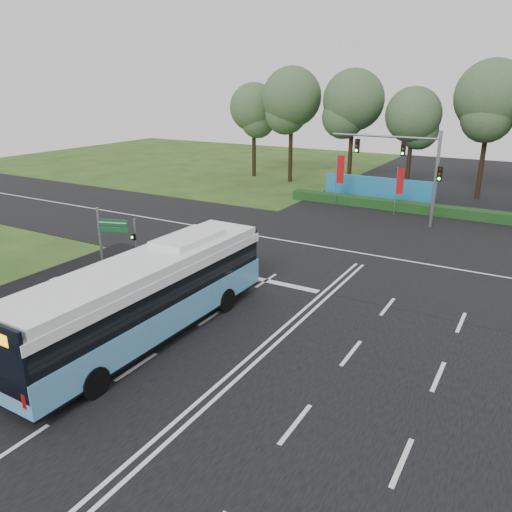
% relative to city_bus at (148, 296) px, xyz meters
% --- Properties ---
extents(ground, '(120.00, 120.00, 0.00)m').
position_rel_city_bus_xyz_m(ground, '(4.42, 2.91, -1.89)').
color(ground, '#244818').
rests_on(ground, ground).
extents(road_main, '(20.00, 120.00, 0.04)m').
position_rel_city_bus_xyz_m(road_main, '(4.42, 2.91, -1.87)').
color(road_main, black).
rests_on(road_main, ground).
extents(road_cross, '(120.00, 14.00, 0.05)m').
position_rel_city_bus_xyz_m(road_cross, '(4.42, 14.91, -1.87)').
color(road_cross, black).
rests_on(road_cross, ground).
extents(bike_path, '(5.00, 18.00, 0.06)m').
position_rel_city_bus_xyz_m(bike_path, '(-8.08, -0.09, -1.86)').
color(bike_path, black).
rests_on(bike_path, ground).
extents(kerb_strip, '(0.25, 18.00, 0.12)m').
position_rel_city_bus_xyz_m(kerb_strip, '(-5.68, -0.09, -1.83)').
color(kerb_strip, gray).
rests_on(kerb_strip, ground).
extents(city_bus, '(2.97, 13.11, 3.76)m').
position_rel_city_bus_xyz_m(city_bus, '(0.00, 0.00, 0.00)').
color(city_bus, '#5395C1').
rests_on(city_bus, ground).
extents(pedestrian_signal, '(0.29, 0.40, 3.11)m').
position_rel_city_bus_xyz_m(pedestrian_signal, '(-5.78, 5.46, -0.19)').
color(pedestrian_signal, gray).
rests_on(pedestrian_signal, ground).
extents(street_sign, '(1.56, 0.62, 4.20)m').
position_rel_city_bus_xyz_m(street_sign, '(-5.63, 3.27, 0.74)').
color(street_sign, gray).
rests_on(street_sign, ground).
extents(banner_flag_left, '(0.64, 0.21, 4.44)m').
position_rel_city_bus_xyz_m(banner_flag_left, '(-2.09, 26.56, 1.01)').
color(banner_flag_left, gray).
rests_on(banner_flag_left, ground).
extents(banner_flag_mid, '(0.58, 0.06, 3.89)m').
position_rel_city_bus_xyz_m(banner_flag_mid, '(3.29, 25.72, 0.67)').
color(banner_flag_mid, gray).
rests_on(banner_flag_mid, ground).
extents(traffic_light_gantry, '(8.41, 0.28, 7.00)m').
position_rel_city_bus_xyz_m(traffic_light_gantry, '(4.63, 23.41, 2.77)').
color(traffic_light_gantry, gray).
rests_on(traffic_light_gantry, ground).
extents(hedge, '(22.00, 1.20, 0.80)m').
position_rel_city_bus_xyz_m(hedge, '(4.42, 27.41, -1.49)').
color(hedge, '#143814').
rests_on(hedge, ground).
extents(blue_hoarding, '(10.00, 0.30, 2.20)m').
position_rel_city_bus_xyz_m(blue_hoarding, '(0.42, 29.91, -0.79)').
color(blue_hoarding, teal).
rests_on(blue_hoarding, ground).
extents(eucalyptus_row, '(40.28, 9.46, 12.24)m').
position_rel_city_bus_xyz_m(eucalyptus_row, '(1.80, 34.79, 6.46)').
color(eucalyptus_row, black).
rests_on(eucalyptus_row, ground).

